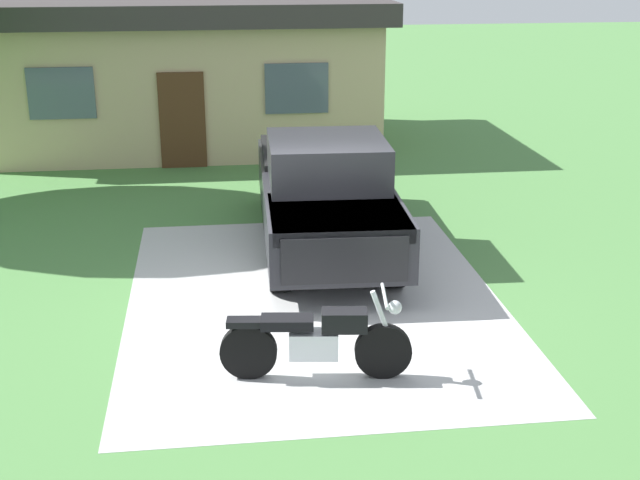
% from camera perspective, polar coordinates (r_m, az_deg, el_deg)
% --- Properties ---
extents(ground_plane, '(80.00, 80.00, 0.00)m').
position_cam_1_polar(ground_plane, '(12.25, -0.39, -3.95)').
color(ground_plane, '#4A7D40').
extents(driveway_pad, '(5.18, 7.13, 0.01)m').
position_cam_1_polar(driveway_pad, '(12.25, -0.39, -3.94)').
color(driveway_pad, '#B1B1B1').
rests_on(driveway_pad, ground).
extents(motorcycle, '(2.21, 0.70, 1.09)m').
position_cam_1_polar(motorcycle, '(9.98, -0.18, -6.61)').
color(motorcycle, black).
rests_on(motorcycle, ground).
extents(pickup_truck, '(2.20, 5.69, 1.90)m').
position_cam_1_polar(pickup_truck, '(14.09, 0.28, 3.30)').
color(pickup_truck, black).
rests_on(pickup_truck, ground).
extents(neighbor_house, '(9.60, 5.60, 3.50)m').
position_cam_1_polar(neighbor_house, '(21.72, -9.00, 10.99)').
color(neighbor_house, tan).
rests_on(neighbor_house, ground).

